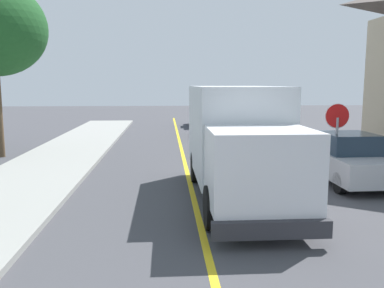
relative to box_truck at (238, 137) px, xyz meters
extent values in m
cube|color=gold|center=(-1.27, -0.24, -1.76)|extent=(0.16, 56.00, 0.01)
cube|color=silver|center=(0.00, 0.73, 0.13)|extent=(2.42, 5.01, 2.60)
cube|color=silver|center=(0.01, -2.77, -0.32)|extent=(2.29, 2.01, 1.70)
cube|color=#1E2D3D|center=(0.01, -3.67, 0.06)|extent=(2.04, 0.09, 0.75)
cube|color=#2D2D33|center=(0.01, -3.85, -1.35)|extent=(2.40, 0.21, 0.36)
cylinder|color=black|center=(1.06, -2.56, -1.27)|extent=(0.30, 1.00, 1.00)
cylinder|color=black|center=(-1.04, -2.57, -1.27)|extent=(0.30, 1.00, 1.00)
cylinder|color=black|center=(1.04, 1.99, -1.27)|extent=(0.30, 1.00, 1.00)
cylinder|color=black|center=(-1.06, 1.98, -1.27)|extent=(0.30, 1.00, 1.00)
cube|color=#B7B7BC|center=(1.12, 7.19, -1.12)|extent=(1.97, 4.47, 0.76)
cube|color=#1E2D3D|center=(1.12, 7.34, -0.42)|extent=(1.65, 1.86, 0.64)
cylinder|color=black|center=(1.85, 5.75, -1.45)|extent=(0.24, 0.65, 0.64)
cylinder|color=black|center=(0.27, 5.81, -1.45)|extent=(0.24, 0.65, 0.64)
cylinder|color=black|center=(1.96, 8.56, -1.45)|extent=(0.24, 0.65, 0.64)
cylinder|color=black|center=(0.38, 8.63, -1.45)|extent=(0.24, 0.65, 0.64)
cube|color=#4C564C|center=(1.03, 13.44, -1.12)|extent=(1.86, 4.42, 0.76)
cube|color=#1E2D3D|center=(1.03, 13.59, -0.42)|extent=(1.61, 1.82, 0.64)
cylinder|color=black|center=(1.80, 12.02, -1.45)|extent=(0.23, 0.64, 0.64)
cylinder|color=black|center=(0.22, 12.05, -1.45)|extent=(0.23, 0.64, 0.64)
cylinder|color=black|center=(1.84, 14.84, -1.45)|extent=(0.23, 0.64, 0.64)
cylinder|color=black|center=(0.26, 14.86, -1.45)|extent=(0.23, 0.64, 0.64)
cube|color=#2D4793|center=(0.75, 20.03, -1.12)|extent=(1.93, 4.45, 0.76)
cube|color=#1E2D3D|center=(0.76, 20.18, -0.42)|extent=(1.64, 1.85, 0.64)
cylinder|color=black|center=(1.50, 18.60, -1.45)|extent=(0.24, 0.65, 0.64)
cylinder|color=black|center=(-0.08, 18.65, -1.45)|extent=(0.24, 0.65, 0.64)
cylinder|color=black|center=(1.59, 21.42, -1.45)|extent=(0.24, 0.65, 0.64)
cylinder|color=black|center=(0.01, 21.46, -1.45)|extent=(0.24, 0.65, 0.64)
cube|color=#B7B7BC|center=(3.93, 1.60, -1.12)|extent=(1.88, 4.43, 0.76)
cube|color=#1E2D3D|center=(3.93, 1.45, -0.42)|extent=(1.62, 1.83, 0.64)
cylinder|color=black|center=(3.11, 2.99, -1.45)|extent=(0.23, 0.64, 0.64)
cylinder|color=black|center=(4.69, 3.02, -1.45)|extent=(0.23, 0.64, 0.64)
cylinder|color=black|center=(3.17, 0.18, -1.45)|extent=(0.23, 0.64, 0.64)
cylinder|color=gray|center=(3.46, 1.26, -0.67)|extent=(0.08, 0.08, 2.20)
cylinder|color=red|center=(3.46, 1.29, 0.48)|extent=(0.76, 0.03, 0.76)
cylinder|color=white|center=(3.46, 1.31, 0.48)|extent=(0.80, 0.02, 0.80)
camera|label=1|loc=(-2.06, -11.43, 1.51)|focal=38.11mm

